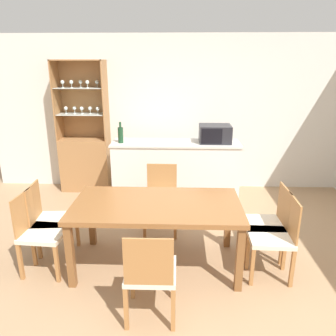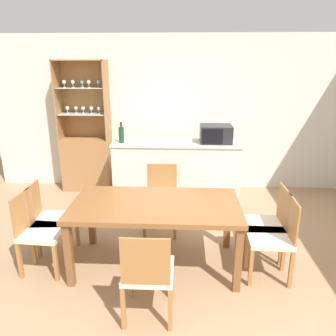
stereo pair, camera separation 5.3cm
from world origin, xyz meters
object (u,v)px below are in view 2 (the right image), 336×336
(dining_chair_head_near, at_px, (148,273))
(dining_chair_side_right_far, at_px, (267,224))
(display_cabinet, at_px, (87,154))
(dining_chair_side_right_near, at_px, (273,237))
(dining_table, at_px, (156,210))
(dining_chair_side_left_near, at_px, (40,231))
(dining_chair_head_far, at_px, (161,198))
(microwave, at_px, (216,134))
(wine_bottle, at_px, (121,134))
(dining_chair_side_left_far, at_px, (50,219))

(dining_chair_head_near, xyz_separation_m, dining_chair_side_right_far, (1.19, 0.92, 0.00))
(dining_chair_head_near, bearing_deg, display_cabinet, 114.12)
(dining_chair_head_near, bearing_deg, dining_chair_side_right_near, 28.07)
(dining_table, distance_m, dining_chair_side_left_near, 1.22)
(dining_chair_head_far, bearing_deg, dining_chair_side_right_near, 143.23)
(dining_table, xyz_separation_m, dining_chair_head_near, (0.00, -0.78, -0.21))
(dining_chair_side_left_near, bearing_deg, display_cabinet, -171.80)
(dining_chair_side_right_near, bearing_deg, dining_chair_head_near, 120.26)
(dining_table, height_order, dining_chair_head_far, dining_chair_head_far)
(dining_chair_side_left_near, height_order, dining_chair_head_far, same)
(display_cabinet, relative_size, dining_chair_side_right_far, 2.51)
(dining_chair_side_right_far, bearing_deg, dining_chair_side_left_near, 95.98)
(dining_chair_side_right_near, relative_size, microwave, 1.83)
(dining_chair_side_left_near, distance_m, wine_bottle, 2.01)
(dining_chair_side_left_far, bearing_deg, dining_chair_side_right_far, 85.63)
(dining_chair_head_near, relative_size, dining_chair_head_far, 1.00)
(display_cabinet, height_order, dining_table, display_cabinet)
(dining_chair_head_near, height_order, microwave, microwave)
(dining_chair_head_near, distance_m, dining_chair_side_right_far, 1.51)
(dining_table, xyz_separation_m, wine_bottle, (-0.65, 1.69, 0.43))
(microwave, bearing_deg, dining_chair_side_right_near, -77.28)
(dining_chair_head_near, bearing_deg, wine_bottle, 104.51)
(dining_chair_side_right_near, height_order, dining_chair_head_near, same)
(dining_chair_side_right_near, distance_m, wine_bottle, 2.68)
(dining_chair_head_near, relative_size, microwave, 1.83)
(dining_chair_side_right_near, relative_size, dining_chair_head_far, 1.00)
(display_cabinet, distance_m, dining_chair_head_near, 3.31)
(dining_chair_head_near, distance_m, dining_chair_side_left_far, 1.50)
(dining_chair_side_right_near, bearing_deg, dining_chair_head_far, 54.18)
(dining_chair_side_right_far, relative_size, dining_chair_side_left_far, 1.00)
(dining_chair_head_near, relative_size, wine_bottle, 2.73)
(dining_chair_side_left_near, bearing_deg, dining_chair_head_far, 131.57)
(dining_chair_side_right_far, bearing_deg, display_cabinet, 50.28)
(dining_chair_side_right_near, relative_size, wine_bottle, 2.73)
(dining_chair_head_near, height_order, dining_chair_side_right_far, same)
(dining_table, bearing_deg, dining_chair_side_left_near, -173.58)
(dining_chair_side_left_near, xyz_separation_m, wine_bottle, (0.54, 1.82, 0.64))
(dining_chair_head_far, distance_m, wine_bottle, 1.29)
(dining_chair_side_right_near, height_order, dining_chair_side_right_far, same)
(display_cabinet, bearing_deg, wine_bottle, -36.91)
(dining_chair_side_right_near, distance_m, dining_chair_head_far, 1.51)
(dining_table, height_order, microwave, microwave)
(display_cabinet, bearing_deg, dining_chair_side_right_far, -39.20)
(dining_chair_head_near, bearing_deg, dining_table, 89.72)
(dining_chair_side_right_near, xyz_separation_m, dining_chair_side_left_far, (-2.39, 0.27, 0.00))
(dining_table, height_order, dining_chair_side_right_far, dining_chair_side_right_far)
(dining_chair_side_left_near, height_order, dining_chair_side_left_far, same)
(dining_chair_head_near, bearing_deg, dining_chair_side_right_far, 37.37)
(dining_chair_side_right_far, distance_m, microwave, 1.81)
(dining_chair_side_left_near, bearing_deg, wine_bottle, 167.54)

